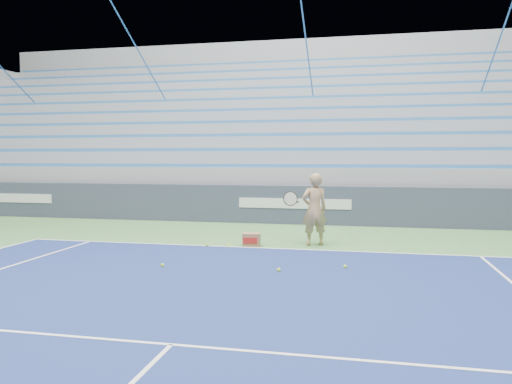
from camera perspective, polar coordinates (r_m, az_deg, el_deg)
sponsor_barrier at (r=14.31m, az=4.47°, el=-1.46°), size 30.00×0.32×1.10m
bleachers at (r=19.94m, az=6.65°, el=5.26°), size 31.00×9.15×7.30m
tennis_player at (r=10.86m, az=6.66°, el=-1.97°), size 0.94×0.90×1.56m
ball_box at (r=10.77m, az=-0.52°, el=-5.45°), size 0.41×0.34×0.28m
tennis_ball_0 at (r=8.42m, az=2.61°, el=-8.88°), size 0.07×0.07×0.07m
tennis_ball_1 at (r=10.79m, az=-5.58°, el=-6.03°), size 0.07×0.07×0.07m
tennis_ball_2 at (r=8.91m, az=-10.66°, el=-8.23°), size 0.07×0.07×0.07m
tennis_ball_3 at (r=10.68m, az=-3.13°, el=-6.12°), size 0.07×0.07×0.07m
tennis_ball_4 at (r=8.78m, az=10.14°, el=-8.40°), size 0.07×0.07×0.07m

